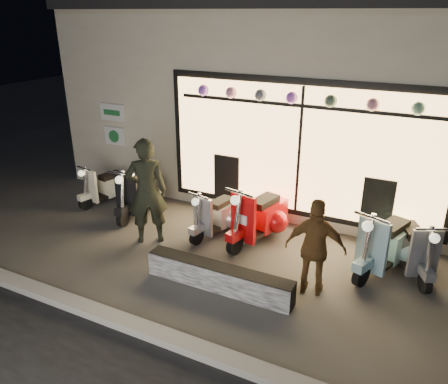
# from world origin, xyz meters

# --- Properties ---
(ground) EXTENTS (40.00, 40.00, 0.00)m
(ground) POSITION_xyz_m (0.00, 0.00, 0.00)
(ground) COLOR #383533
(ground) RESTS_ON ground
(kerb) EXTENTS (40.00, 0.25, 0.12)m
(kerb) POSITION_xyz_m (0.00, -2.00, 0.06)
(kerb) COLOR slate
(kerb) RESTS_ON ground
(shop_building) EXTENTS (10.20, 6.23, 4.20)m
(shop_building) POSITION_xyz_m (0.00, 4.98, 2.10)
(shop_building) COLOR beige
(shop_building) RESTS_ON ground
(graffiti_barrier) EXTENTS (2.37, 0.28, 0.40)m
(graffiti_barrier) POSITION_xyz_m (0.42, -0.65, 0.20)
(graffiti_barrier) COLOR black
(graffiti_barrier) RESTS_ON ground
(scooter_silver) EXTENTS (0.59, 1.30, 0.92)m
(scooter_silver) POSITION_xyz_m (-0.43, 1.05, 0.37)
(scooter_silver) COLOR black
(scooter_silver) RESTS_ON ground
(scooter_red) EXTENTS (0.73, 1.57, 1.11)m
(scooter_red) POSITION_xyz_m (0.38, 1.19, 0.45)
(scooter_red) COLOR black
(scooter_red) RESTS_ON ground
(scooter_black) EXTENTS (0.60, 1.50, 1.06)m
(scooter_black) POSITION_xyz_m (-2.35, 1.17, 0.43)
(scooter_black) COLOR black
(scooter_black) RESTS_ON ground
(scooter_cream) EXTENTS (0.59, 1.26, 0.89)m
(scooter_cream) POSITION_xyz_m (-3.32, 1.30, 0.36)
(scooter_cream) COLOR black
(scooter_cream) RESTS_ON ground
(scooter_blue) EXTENTS (0.85, 1.55, 1.12)m
(scooter_blue) POSITION_xyz_m (2.63, 1.17, 0.45)
(scooter_blue) COLOR black
(scooter_blue) RESTS_ON ground
(scooter_grey) EXTENTS (0.83, 1.37, 1.00)m
(scooter_grey) POSITION_xyz_m (2.95, 1.32, 0.40)
(scooter_grey) COLOR black
(scooter_grey) RESTS_ON ground
(man) EXTENTS (0.86, 0.81, 1.97)m
(man) POSITION_xyz_m (-1.43, 0.15, 0.99)
(man) COLOR black
(man) RESTS_ON ground
(woman) EXTENTS (0.94, 0.50, 1.52)m
(woman) POSITION_xyz_m (1.73, -0.09, 0.76)
(woman) COLOR brown
(woman) RESTS_ON ground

